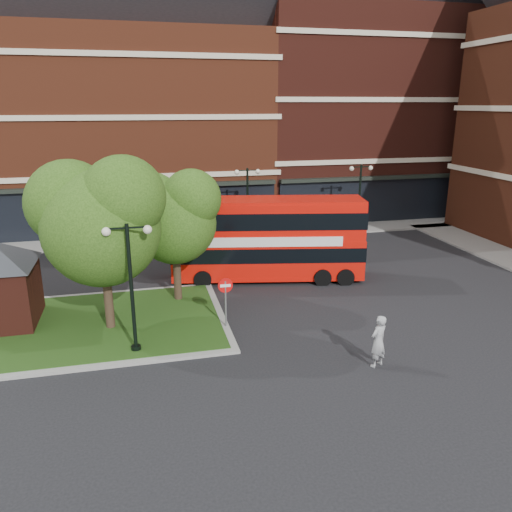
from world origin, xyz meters
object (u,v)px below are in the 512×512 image
object	(u,v)px
car_silver	(144,239)
woman	(378,341)
bus	(268,234)
car_white	(309,224)

from	to	relation	value
car_silver	woman	bearing A→B (deg)	-150.11
woman	car_silver	distance (m)	18.95
bus	woman	distance (m)	10.14
woman	car_white	world-z (taller)	woman
woman	car_silver	xyz separation A→B (m)	(-7.70, 17.31, -0.29)
woman	car_white	size ratio (longest dim) A/B	0.50
woman	bus	bearing A→B (deg)	-106.60
bus	car_silver	bearing A→B (deg)	141.48
bus	car_white	xyz separation A→B (m)	(5.47, 8.89, -1.85)
car_white	bus	bearing A→B (deg)	152.66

